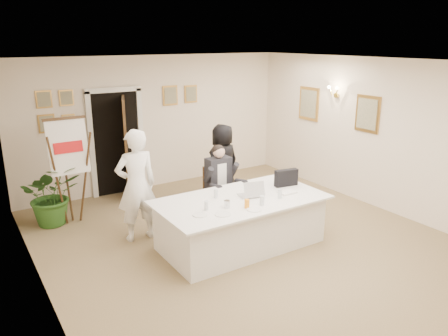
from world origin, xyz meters
TOP-DOWN VIEW (x-y plane):
  - floor at (0.00, 0.00)m, footprint 7.00×7.00m
  - ceiling at (0.00, 0.00)m, footprint 6.00×7.00m
  - wall_back at (0.00, 3.50)m, footprint 6.00×0.10m
  - wall_left at (-3.00, 0.00)m, footprint 0.10×7.00m
  - wall_right at (3.00, 0.00)m, footprint 0.10×7.00m
  - doorway at (-0.88, 3.32)m, footprint 1.14×0.86m
  - pictures_back_wall at (-0.80, 3.47)m, footprint 3.40×0.06m
  - pictures_right_wall at (2.97, 1.20)m, footprint 0.06×2.20m
  - wall_sconce at (2.90, 1.20)m, footprint 0.20×0.30m
  - conference_table at (-0.15, 0.07)m, footprint 2.59×1.39m
  - seated_man at (0.11, 1.09)m, footprint 0.60×0.64m
  - flip_chart at (-2.13, 2.33)m, footprint 0.64×0.41m
  - standing_man at (-1.40, 1.15)m, footprint 0.67×0.45m
  - standing_woman at (0.72, 1.96)m, footprint 0.80×0.57m
  - potted_palm at (-2.43, 2.50)m, footprint 1.02×0.90m
  - laptop at (0.04, 0.10)m, footprint 0.41×0.42m
  - laptop_bag at (0.83, 0.17)m, footprint 0.41×0.17m
  - paper_stack at (0.61, -0.11)m, footprint 0.28×0.20m
  - plate_left at (-1.00, -0.17)m, footprint 0.20×0.20m
  - plate_mid at (-0.72, -0.31)m, footprint 0.26×0.26m
  - plate_near at (-0.25, -0.41)m, footprint 0.22×0.22m
  - glass_a at (-0.83, -0.05)m, footprint 0.06×0.06m
  - glass_b at (-0.04, -0.32)m, footprint 0.07×0.07m
  - glass_c at (0.37, -0.23)m, footprint 0.08×0.08m
  - glass_d at (-0.45, 0.30)m, footprint 0.07×0.07m
  - oj_glass at (-0.29, -0.29)m, footprint 0.09×0.09m
  - steel_jug at (-0.53, -0.13)m, footprint 0.10×0.10m

SIDE VIEW (x-z plane):
  - floor at x=0.00m, z-range 0.00..0.00m
  - conference_table at x=-0.15m, z-range 0.01..0.78m
  - potted_palm at x=-2.43m, z-range 0.00..1.07m
  - seated_man at x=0.11m, z-range 0.00..1.39m
  - standing_woman at x=0.72m, z-range 0.00..1.53m
  - plate_left at x=-1.00m, z-range 0.78..0.79m
  - plate_mid at x=-0.72m, z-range 0.78..0.79m
  - plate_near at x=-0.25m, z-range 0.78..0.79m
  - paper_stack at x=0.61m, z-range 0.78..0.80m
  - steel_jug at x=-0.53m, z-range 0.78..0.89m
  - oj_glass at x=-0.29m, z-range 0.78..0.91m
  - glass_a at x=-0.83m, z-range 0.77..0.92m
  - glass_b at x=-0.04m, z-range 0.77..0.92m
  - glass_c at x=0.37m, z-range 0.77..0.92m
  - glass_d at x=-0.45m, z-range 0.77..0.92m
  - flip_chart at x=-2.13m, z-range -0.07..1.78m
  - standing_man at x=-1.40m, z-range 0.00..1.81m
  - laptop at x=0.04m, z-range 0.78..1.05m
  - laptop_bag at x=0.83m, z-range 0.77..1.05m
  - doorway at x=-0.88m, z-range -0.06..2.14m
  - wall_back at x=0.00m, z-range 0.00..2.80m
  - wall_left at x=-3.00m, z-range 0.00..2.80m
  - wall_right at x=3.00m, z-range 0.00..2.80m
  - pictures_right_wall at x=2.97m, z-range 1.35..2.15m
  - pictures_back_wall at x=-0.80m, z-range 1.45..2.25m
  - wall_sconce at x=2.90m, z-range 1.98..2.22m
  - ceiling at x=0.00m, z-range 2.79..2.81m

